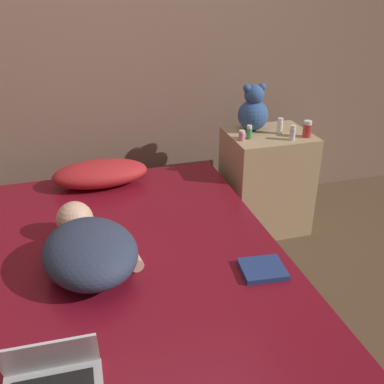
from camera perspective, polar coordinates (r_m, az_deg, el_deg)
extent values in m
plane|color=brown|center=(2.31, -7.21, -17.86)|extent=(12.00, 12.00, 0.00)
cube|color=#846656|center=(2.96, -13.31, 20.06)|extent=(8.00, 0.06, 2.60)
cube|color=#2D2319|center=(2.23, -7.38, -15.82)|extent=(1.43, 2.05, 0.22)
cube|color=maroon|center=(2.09, -7.73, -11.40)|extent=(1.40, 2.01, 0.22)
cube|color=tan|center=(3.02, 9.35, 1.35)|extent=(0.52, 0.43, 0.67)
ellipsoid|color=red|center=(2.72, -11.56, 2.32)|extent=(0.56, 0.29, 0.15)
ellipsoid|color=#2D3851|center=(1.95, -12.80, -7.44)|extent=(0.46, 0.55, 0.20)
sphere|color=#DBAD8E|center=(2.23, -14.66, -3.39)|extent=(0.18, 0.18, 0.18)
cylinder|color=#DBAD8E|center=(2.04, -7.91, -7.68)|extent=(0.09, 0.23, 0.06)
cube|color=silver|center=(1.51, -17.77, -19.22)|extent=(0.30, 0.12, 0.20)
cube|color=black|center=(1.51, -17.77, -19.22)|extent=(0.27, 0.10, 0.18)
sphere|color=#335693|center=(2.92, 7.75, 9.65)|extent=(0.19, 0.19, 0.19)
sphere|color=#335693|center=(2.89, 7.91, 12.14)|extent=(0.13, 0.13, 0.13)
sphere|color=#335693|center=(2.85, 7.02, 12.95)|extent=(0.05, 0.05, 0.05)
sphere|color=#335693|center=(2.89, 8.91, 13.02)|extent=(0.05, 0.05, 0.05)
cylinder|color=silver|center=(2.80, 12.64, 7.16)|extent=(0.04, 0.04, 0.07)
cylinder|color=white|center=(2.78, 12.74, 8.05)|extent=(0.03, 0.03, 0.02)
cylinder|color=white|center=(2.89, 11.09, 8.03)|extent=(0.04, 0.04, 0.08)
cylinder|color=white|center=(2.88, 11.18, 8.97)|extent=(0.03, 0.03, 0.02)
cylinder|color=#B72D2D|center=(2.87, 14.40, 7.55)|extent=(0.05, 0.05, 0.08)
cylinder|color=white|center=(2.85, 14.52, 8.53)|extent=(0.05, 0.05, 0.02)
cylinder|color=pink|center=(2.74, 6.35, 7.01)|extent=(0.04, 0.04, 0.05)
cylinder|color=white|center=(2.73, 6.38, 7.63)|extent=(0.04, 0.04, 0.01)
cylinder|color=#3D8E4C|center=(2.78, 7.27, 7.38)|extent=(0.03, 0.03, 0.07)
cylinder|color=white|center=(2.76, 7.32, 8.21)|extent=(0.03, 0.03, 0.02)
cube|color=navy|center=(1.98, 8.96, -9.66)|extent=(0.20, 0.19, 0.02)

